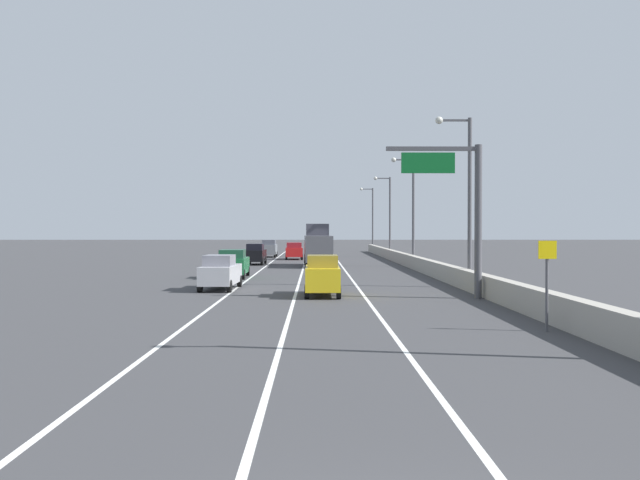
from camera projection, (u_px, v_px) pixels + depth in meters
The scene contains 18 objects.
ground_plane at pixel (325, 263), 70.55m from camera, with size 320.00×320.00×0.00m, color #38383A.
lane_stripe_left at pixel (264, 267), 61.51m from camera, with size 0.16×130.00×0.00m, color silver.
lane_stripe_center at pixel (304, 267), 61.54m from camera, with size 0.16×130.00×0.00m, color silver.
lane_stripe_right at pixel (343, 267), 61.57m from camera, with size 0.16×130.00×0.00m, color silver.
jersey_barrier_right at pixel (442, 271), 46.61m from camera, with size 0.60×120.00×1.10m, color #9E998E.
overhead_sign_gantry at pixel (463, 202), 33.64m from camera, with size 4.68×0.36×7.50m.
speed_advisory_sign at pixel (547, 278), 22.82m from camera, with size 0.60×0.11×3.00m.
lamp_post_right_second at pixel (465, 189), 40.21m from camera, with size 2.14×0.44×9.93m.
lamp_post_right_third at pixel (410, 204), 62.89m from camera, with size 2.14×0.44×9.93m.
lamp_post_right_fourth at pixel (388, 211), 85.57m from camera, with size 2.14×0.44×9.93m.
lamp_post_right_fifth at pixel (371, 215), 108.25m from camera, with size 2.14×0.44×9.93m.
car_gray_0 at pixel (269, 248), 84.79m from camera, with size 1.81×4.61×2.13m.
car_silver_1 at pixel (220, 272), 38.75m from camera, with size 1.96×4.71×1.96m.
car_red_2 at pixel (294, 251), 78.24m from camera, with size 2.10×4.54×1.92m.
car_green_3 at pixel (233, 264), 48.40m from camera, with size 2.01×4.80×1.98m.
car_black_4 at pixel (256, 254), 66.53m from camera, with size 1.88×4.28×2.02m.
car_yellow_5 at pixel (322, 276), 35.05m from camera, with size 1.77×4.32×2.08m.
box_truck at pixel (318, 247), 63.57m from camera, with size 2.66×8.19×3.92m.
Camera 1 is at (-1.01, -6.51, 3.36)m, focal length 38.87 mm.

